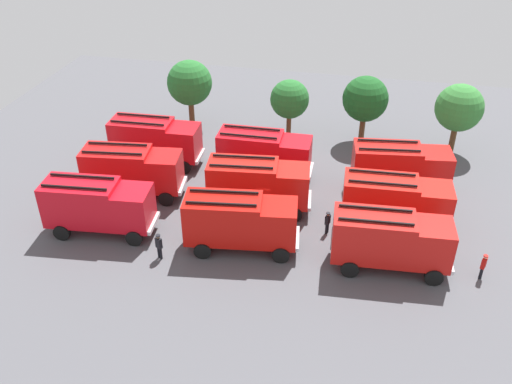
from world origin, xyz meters
TOP-DOWN VIEW (x-y plane):
  - ground_plane at (0.00, 0.00)m, footprint 56.02×56.02m
  - fire_truck_0 at (-9.54, -4.85)m, footprint 7.39×3.29m
  - fire_truck_1 at (-0.01, -4.62)m, footprint 7.46×3.51m
  - fire_truck_2 at (9.23, -4.55)m, footprint 7.34×3.14m
  - fire_truck_3 at (-9.17, -0.09)m, footprint 7.45×3.47m
  - fire_truck_4 at (0.13, -0.00)m, footprint 7.43×3.40m
  - fire_truck_5 at (9.49, -0.22)m, footprint 7.31×3.05m
  - fire_truck_6 at (-9.27, 4.76)m, footprint 7.29×2.99m
  - fire_truck_7 at (-0.36, 4.42)m, footprint 7.25×2.87m
  - fire_truck_8 at (9.81, 4.57)m, footprint 7.45×3.50m
  - firefighter_0 at (14.79, -4.34)m, footprint 0.39×0.48m
  - firefighter_1 at (9.57, 6.91)m, footprint 0.48×0.43m
  - firefighter_2 at (-4.71, -6.72)m, footprint 0.48×0.41m
  - firefighter_3 at (5.26, -1.80)m, footprint 0.36×0.48m
  - firefighter_4 at (-7.13, -2.82)m, footprint 0.48×0.37m
  - tree_0 at (-8.64, 12.02)m, footprint 3.98×3.98m
  - tree_1 at (0.35, 11.86)m, footprint 3.35×3.35m
  - tree_2 at (6.69, 12.10)m, footprint 3.83×3.83m
  - tree_3 at (14.19, 11.81)m, footprint 3.86×3.86m
  - traffic_cone_0 at (3.08, 2.25)m, footprint 0.39×0.39m

SIDE VIEW (x-z plane):
  - ground_plane at x=0.00m, z-range 0.00..0.00m
  - traffic_cone_0 at x=3.08m, z-range 0.00..0.55m
  - firefighter_3 at x=5.26m, z-range 0.09..1.70m
  - firefighter_1 at x=9.57m, z-range 0.09..1.75m
  - firefighter_0 at x=14.79m, z-range 0.10..1.80m
  - firefighter_4 at x=-7.13m, z-range 0.11..1.84m
  - firefighter_2 at x=-4.71m, z-range 0.12..1.92m
  - fire_truck_0 at x=-9.54m, z-range 0.21..4.09m
  - fire_truck_1 at x=-0.01m, z-range 0.21..4.09m
  - fire_truck_2 at x=9.23m, z-range 0.21..4.09m
  - fire_truck_3 at x=-9.17m, z-range 0.21..4.09m
  - fire_truck_4 at x=0.13m, z-range 0.21..4.09m
  - fire_truck_5 at x=9.49m, z-range 0.21..4.09m
  - fire_truck_6 at x=-9.27m, z-range 0.21..4.09m
  - fire_truck_7 at x=-0.36m, z-range 0.21..4.09m
  - fire_truck_8 at x=9.81m, z-range 0.21..4.09m
  - tree_1 at x=0.35m, z-range 0.90..6.09m
  - tree_2 at x=6.69m, z-range 1.02..6.95m
  - tree_3 at x=14.19m, z-range 1.03..7.01m
  - tree_0 at x=-8.64m, z-range 1.07..7.23m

